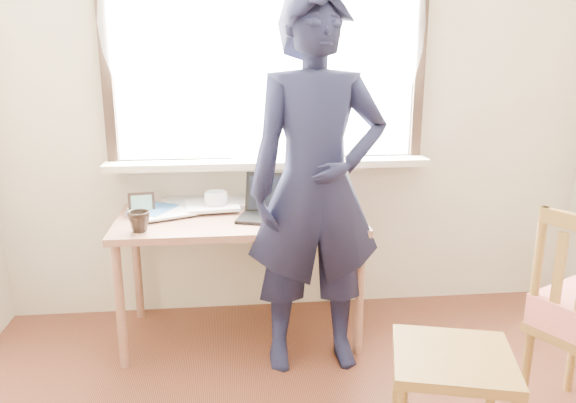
{
  "coord_description": "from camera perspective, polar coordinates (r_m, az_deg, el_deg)",
  "views": [
    {
      "loc": [
        -0.43,
        -1.27,
        1.56
      ],
      "look_at": [
        -0.19,
        0.95,
        0.96
      ],
      "focal_mm": 35.0,
      "sensor_mm": 36.0,
      "label": 1
    }
  ],
  "objects": [
    {
      "name": "mouse",
      "position": [
        2.97,
        4.03,
        -1.44
      ],
      "size": [
        0.1,
        0.07,
        0.04
      ],
      "primitive_type": "ellipsoid",
      "color": "black",
      "rests_on": "desk"
    },
    {
      "name": "laptop",
      "position": [
        2.98,
        -1.59,
        -0.61
      ],
      "size": [
        0.39,
        0.35,
        0.22
      ],
      "color": "black",
      "rests_on": "desk"
    },
    {
      "name": "book_b",
      "position": [
        3.3,
        0.51,
        0.15
      ],
      "size": [
        0.34,
        0.33,
        0.02
      ],
      "primitive_type": "imported",
      "rotation": [
        0.0,
        0.0,
        -0.81
      ],
      "color": "white",
      "rests_on": "desk"
    },
    {
      "name": "person",
      "position": [
        2.7,
        2.91,
        1.39
      ],
      "size": [
        0.69,
        0.47,
        1.84
      ],
      "primitive_type": "imported",
      "rotation": [
        0.0,
        0.0,
        0.04
      ],
      "color": "black",
      "rests_on": "ground"
    },
    {
      "name": "picture_frame",
      "position": [
        3.14,
        -14.64,
        -0.27
      ],
      "size": [
        0.14,
        0.04,
        0.11
      ],
      "color": "black",
      "rests_on": "desk"
    },
    {
      "name": "room_shell",
      "position": [
        1.53,
        9.93,
        17.82
      ],
      "size": [
        3.52,
        4.02,
        2.61
      ],
      "color": "beige",
      "rests_on": "ground"
    },
    {
      "name": "mug_white",
      "position": [
        3.14,
        -7.34,
        0.07
      ],
      "size": [
        0.19,
        0.19,
        0.1
      ],
      "primitive_type": "imported",
      "rotation": [
        0.0,
        0.0,
        0.7
      ],
      "color": "white",
      "rests_on": "desk"
    },
    {
      "name": "desk_clutter",
      "position": [
        3.22,
        -9.38,
        -0.34
      ],
      "size": [
        0.76,
        0.53,
        0.03
      ],
      "color": "white",
      "rests_on": "desk"
    },
    {
      "name": "mug_dark",
      "position": [
        2.84,
        -14.88,
        -1.98
      ],
      "size": [
        0.16,
        0.16,
        0.1
      ],
      "primitive_type": "imported",
      "rotation": [
        0.0,
        0.0,
        -0.76
      ],
      "color": "black",
      "rests_on": "desk"
    },
    {
      "name": "desk",
      "position": [
        3.04,
        -4.92,
        -2.8
      ],
      "size": [
        1.3,
        0.65,
        0.7
      ],
      "color": "#8C5C46",
      "rests_on": "ground"
    },
    {
      "name": "book_a",
      "position": [
        3.23,
        -11.53,
        -0.4
      ],
      "size": [
        0.35,
        0.37,
        0.03
      ],
      "primitive_type": "imported",
      "rotation": [
        0.0,
        0.0,
        0.62
      ],
      "color": "white",
      "rests_on": "desk"
    },
    {
      "name": "work_chair",
      "position": [
        2.31,
        16.34,
        -16.2
      ],
      "size": [
        0.54,
        0.52,
        0.45
      ],
      "color": "olive",
      "rests_on": "ground"
    }
  ]
}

